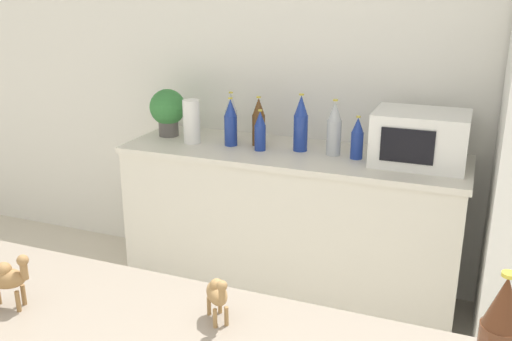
{
  "coord_description": "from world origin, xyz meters",
  "views": [
    {
      "loc": [
        0.56,
        -0.58,
        1.83
      ],
      "look_at": [
        -0.23,
        1.44,
        1.11
      ],
      "focal_mm": 40.0,
      "sensor_mm": 36.0,
      "label": 1
    }
  ],
  "objects_px": {
    "back_bottle_1": "(334,129)",
    "back_bottle_6": "(259,122)",
    "potted_plant": "(168,110)",
    "back_bottle_4": "(231,118)",
    "paper_towel_roll": "(192,122)",
    "microwave": "(420,138)",
    "back_bottle_2": "(260,131)",
    "camel_figurine": "(7,277)",
    "back_bottle_0": "(301,124)",
    "back_bottle_3": "(357,139)",
    "camel_figurine_second": "(218,293)",
    "back_bottle_5": "(231,123)"
  },
  "relations": [
    {
      "from": "back_bottle_4",
      "to": "camel_figurine",
      "type": "distance_m",
      "value": 2.06
    },
    {
      "from": "paper_towel_roll",
      "to": "back_bottle_3",
      "type": "height_order",
      "value": "paper_towel_roll"
    },
    {
      "from": "paper_towel_roll",
      "to": "camel_figurine",
      "type": "height_order",
      "value": "paper_towel_roll"
    },
    {
      "from": "back_bottle_0",
      "to": "back_bottle_1",
      "type": "bearing_deg",
      "value": -4.05
    },
    {
      "from": "potted_plant",
      "to": "back_bottle_3",
      "type": "bearing_deg",
      "value": -2.6
    },
    {
      "from": "back_bottle_3",
      "to": "back_bottle_5",
      "type": "xyz_separation_m",
      "value": [
        -0.74,
        -0.01,
        0.02
      ]
    },
    {
      "from": "potted_plant",
      "to": "camel_figurine_second",
      "type": "bearing_deg",
      "value": -56.86
    },
    {
      "from": "potted_plant",
      "to": "microwave",
      "type": "bearing_deg",
      "value": -0.98
    },
    {
      "from": "paper_towel_roll",
      "to": "back_bottle_2",
      "type": "relative_size",
      "value": 1.1
    },
    {
      "from": "back_bottle_1",
      "to": "back_bottle_6",
      "type": "xyz_separation_m",
      "value": [
        -0.46,
        0.03,
        -0.01
      ]
    },
    {
      "from": "back_bottle_2",
      "to": "back_bottle_4",
      "type": "bearing_deg",
      "value": 151.75
    },
    {
      "from": "potted_plant",
      "to": "camel_figurine",
      "type": "relative_size",
      "value": 1.85
    },
    {
      "from": "paper_towel_roll",
      "to": "microwave",
      "type": "relative_size",
      "value": 0.54
    },
    {
      "from": "back_bottle_6",
      "to": "back_bottle_2",
      "type": "bearing_deg",
      "value": -64.18
    },
    {
      "from": "microwave",
      "to": "back_bottle_2",
      "type": "xyz_separation_m",
      "value": [
        -0.87,
        -0.07,
        -0.03
      ]
    },
    {
      "from": "back_bottle_4",
      "to": "camel_figurine",
      "type": "bearing_deg",
      "value": -82.8
    },
    {
      "from": "back_bottle_1",
      "to": "back_bottle_6",
      "type": "relative_size",
      "value": 1.08
    },
    {
      "from": "camel_figurine",
      "to": "back_bottle_5",
      "type": "bearing_deg",
      "value": 96.44
    },
    {
      "from": "back_bottle_0",
      "to": "microwave",
      "type": "bearing_deg",
      "value": -0.79
    },
    {
      "from": "back_bottle_1",
      "to": "back_bottle_4",
      "type": "height_order",
      "value": "back_bottle_1"
    },
    {
      "from": "back_bottle_1",
      "to": "camel_figurine_second",
      "type": "bearing_deg",
      "value": -85.1
    },
    {
      "from": "potted_plant",
      "to": "microwave",
      "type": "height_order",
      "value": "potted_plant"
    },
    {
      "from": "back_bottle_1",
      "to": "back_bottle_5",
      "type": "distance_m",
      "value": 0.61
    },
    {
      "from": "back_bottle_2",
      "to": "back_bottle_0",
      "type": "bearing_deg",
      "value": 20.16
    },
    {
      "from": "back_bottle_2",
      "to": "camel_figurine_second",
      "type": "distance_m",
      "value": 1.86
    },
    {
      "from": "back_bottle_2",
      "to": "back_bottle_4",
      "type": "relative_size",
      "value": 0.79
    },
    {
      "from": "potted_plant",
      "to": "back_bottle_4",
      "type": "relative_size",
      "value": 0.98
    },
    {
      "from": "back_bottle_3",
      "to": "back_bottle_1",
      "type": "bearing_deg",
      "value": 170.12
    },
    {
      "from": "back_bottle_5",
      "to": "camel_figurine",
      "type": "relative_size",
      "value": 1.8
    },
    {
      "from": "potted_plant",
      "to": "back_bottle_4",
      "type": "distance_m",
      "value": 0.42
    },
    {
      "from": "microwave",
      "to": "back_bottle_5",
      "type": "height_order",
      "value": "back_bottle_5"
    },
    {
      "from": "back_bottle_5",
      "to": "camel_figurine",
      "type": "height_order",
      "value": "back_bottle_5"
    },
    {
      "from": "paper_towel_roll",
      "to": "camel_figurine_second",
      "type": "xyz_separation_m",
      "value": [
        1.01,
        -1.78,
        0.03
      ]
    },
    {
      "from": "paper_towel_roll",
      "to": "back_bottle_6",
      "type": "relative_size",
      "value": 0.89
    },
    {
      "from": "back_bottle_5",
      "to": "back_bottle_4",
      "type": "bearing_deg",
      "value": 112.28
    },
    {
      "from": "back_bottle_1",
      "to": "back_bottle_2",
      "type": "height_order",
      "value": "back_bottle_1"
    },
    {
      "from": "paper_towel_roll",
      "to": "microwave",
      "type": "height_order",
      "value": "microwave"
    },
    {
      "from": "back_bottle_1",
      "to": "back_bottle_3",
      "type": "distance_m",
      "value": 0.14
    },
    {
      "from": "microwave",
      "to": "paper_towel_roll",
      "type": "bearing_deg",
      "value": -177.02
    },
    {
      "from": "back_bottle_6",
      "to": "camel_figurine",
      "type": "xyz_separation_m",
      "value": [
        0.07,
        -2.02,
        0.03
      ]
    },
    {
      "from": "back_bottle_0",
      "to": "back_bottle_2",
      "type": "height_order",
      "value": "back_bottle_0"
    },
    {
      "from": "paper_towel_roll",
      "to": "microwave",
      "type": "bearing_deg",
      "value": 2.98
    },
    {
      "from": "back_bottle_5",
      "to": "camel_figurine",
      "type": "bearing_deg",
      "value": -83.56
    },
    {
      "from": "back_bottle_3",
      "to": "camel_figurine_second",
      "type": "distance_m",
      "value": 1.82
    },
    {
      "from": "paper_towel_roll",
      "to": "back_bottle_0",
      "type": "xyz_separation_m",
      "value": [
        0.65,
        0.08,
        0.03
      ]
    },
    {
      "from": "back_bottle_0",
      "to": "back_bottle_6",
      "type": "relative_size",
      "value": 1.13
    },
    {
      "from": "paper_towel_roll",
      "to": "back_bottle_6",
      "type": "height_order",
      "value": "back_bottle_6"
    },
    {
      "from": "back_bottle_0",
      "to": "camel_figurine_second",
      "type": "xyz_separation_m",
      "value": [
        0.35,
        -1.85,
        0.01
      ]
    },
    {
      "from": "back_bottle_1",
      "to": "camel_figurine_second",
      "type": "relative_size",
      "value": 2.24
    },
    {
      "from": "back_bottle_2",
      "to": "back_bottle_6",
      "type": "xyz_separation_m",
      "value": [
        -0.05,
        0.1,
        0.03
      ]
    }
  ]
}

